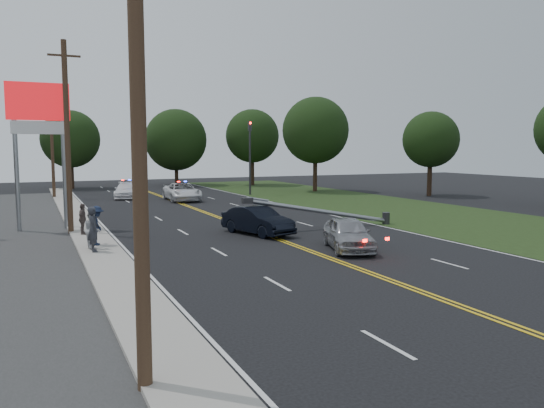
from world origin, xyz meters
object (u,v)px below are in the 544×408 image
fallen_streetlight (329,212)px  bystander_d (83,219)px  utility_pole_far (52,142)px  waiting_sedan (348,234)px  bystander_a (93,229)px  bystander_b (92,230)px  utility_pole_near (138,114)px  crashed_sedan (257,221)px  emergency_a (182,192)px  emergency_b (126,190)px  utility_pole_mid (67,137)px  traffic_signal (250,151)px  pylon_sign (39,120)px  bystander_c (97,226)px

fallen_streetlight → bystander_d: 13.17m
utility_pole_far → waiting_sedan: bearing=-71.1°
utility_pole_far → bystander_a: (0.51, -28.31, -4.00)m
bystander_b → utility_pole_near: bearing=172.3°
bystander_a → utility_pole_far: bearing=-1.6°
waiting_sedan → utility_pole_near: bearing=-117.7°
crashed_sedan → bystander_a: size_ratio=2.30×
utility_pole_near → fallen_streetlight: bearing=50.1°
emergency_a → emergency_b: emergency_a is taller
utility_pole_far → bystander_a: bearing=-89.0°
utility_pole_near → utility_pole_mid: bearing=90.0°
crashed_sedan → emergency_b: size_ratio=0.91×
traffic_signal → fallen_streetlight: traffic_signal is taller
pylon_sign → utility_pole_near: size_ratio=0.80×
bystander_c → crashed_sedan: bearing=-69.7°
fallen_streetlight → waiting_sedan: 6.40m
pylon_sign → bystander_a: pylon_sign is taller
crashed_sedan → bystander_b: 8.41m
traffic_signal → bystander_d: (-17.01, -19.33, -3.30)m
emergency_b → bystander_d: bearing=-92.5°
bystander_b → pylon_sign: bearing=8.3°
utility_pole_near → bystander_d: utility_pole_near is taller
emergency_a → bystander_b: bearing=-112.6°
utility_pole_mid → emergency_b: 20.68m
fallen_streetlight → bystander_b: fallen_streetlight is taller
utility_pole_mid → bystander_c: utility_pole_mid is taller
utility_pole_mid → traffic_signal: bearing=45.8°
traffic_signal → waiting_sedan: (-6.61, -27.88, -3.48)m
utility_pole_far → traffic_signal: bearing=-12.9°
utility_pole_near → emergency_a: size_ratio=1.83×
utility_pole_mid → bystander_a: bearing=-85.4°
crashed_sedan → bystander_a: bystander_a is taller
waiting_sedan → bystander_b: 11.25m
crashed_sedan → emergency_b: 23.82m
fallen_streetlight → waiting_sedan: fallen_streetlight is taller
pylon_sign → utility_pole_far: 20.06m
fallen_streetlight → bystander_b: 12.93m
crashed_sedan → bystander_c: bystander_c is taller
bystander_c → pylon_sign: bearing=34.6°
utility_pole_near → utility_pole_far: size_ratio=1.00×
utility_pole_near → bystander_d: size_ratio=6.36×
bystander_a → utility_pole_near: bearing=175.2°
bystander_b → fallen_streetlight: bearing=-88.9°
emergency_b → bystander_c: bystander_c is taller
pylon_sign → waiting_sedan: 17.83m
utility_pole_near → emergency_a: 36.64m
emergency_b → bystander_b: size_ratio=2.95×
emergency_a → crashed_sedan: bearing=-91.1°
bystander_c → bystander_b: bearing=177.0°
traffic_signal → emergency_a: size_ratio=1.29×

